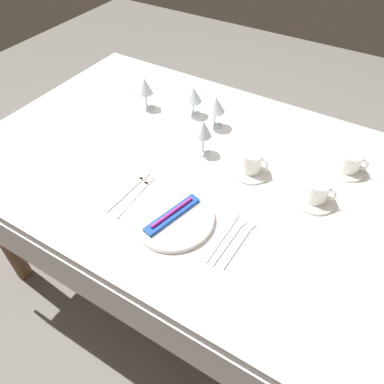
{
  "coord_description": "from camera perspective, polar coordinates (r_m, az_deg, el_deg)",
  "views": [
    {
      "loc": [
        0.46,
        -0.89,
        1.64
      ],
      "look_at": [
        0.01,
        -0.15,
        0.76
      ],
      "focal_mm": 34.78,
      "sensor_mm": 36.0,
      "label": 1
    }
  ],
  "objects": [
    {
      "name": "wine_glass_right",
      "position": [
        1.63,
        -7.23,
        15.61
      ],
      "size": [
        0.07,
        0.07,
        0.14
      ],
      "color": "silver",
      "rests_on": "dining_table"
    },
    {
      "name": "wine_glass_left",
      "position": [
        1.36,
        1.74,
        9.39
      ],
      "size": [
        0.06,
        0.06,
        0.14
      ],
      "color": "silver",
      "rests_on": "dining_table"
    },
    {
      "name": "saucer_right",
      "position": [
        1.35,
        8.9,
        3.3
      ],
      "size": [
        0.14,
        0.14,
        0.01
      ],
      "primitive_type": "cylinder",
      "color": "white",
      "rests_on": "dining_table"
    },
    {
      "name": "wine_glass_centre",
      "position": [
        1.5,
        3.62,
        13.07
      ],
      "size": [
        0.08,
        0.08,
        0.13
      ],
      "color": "silver",
      "rests_on": "dining_table"
    },
    {
      "name": "spoon_soup",
      "position": [
        1.14,
        6.35,
        -6.49
      ],
      "size": [
        0.03,
        0.21,
        0.01
      ],
      "color": "beige",
      "rests_on": "dining_table"
    },
    {
      "name": "saucer_left",
      "position": [
        1.3,
        18.23,
        -1.04
      ],
      "size": [
        0.14,
        0.14,
        0.01
      ],
      "primitive_type": "cylinder",
      "color": "white",
      "rests_on": "dining_table"
    },
    {
      "name": "fork_inner",
      "position": [
        1.28,
        -9.56,
        0.36
      ],
      "size": [
        0.02,
        0.22,
        0.0
      ],
      "color": "beige",
      "rests_on": "dining_table"
    },
    {
      "name": "dining_table",
      "position": [
        1.4,
        2.74,
        1.11
      ],
      "size": [
        1.8,
        1.11,
        0.74
      ],
      "color": "white",
      "rests_on": "ground"
    },
    {
      "name": "saucer_far",
      "position": [
        1.45,
        22.59,
        3.29
      ],
      "size": [
        0.14,
        0.14,
        0.01
      ],
      "primitive_type": "cylinder",
      "color": "white",
      "rests_on": "dining_table"
    },
    {
      "name": "ground_plane",
      "position": [
        1.92,
        2.05,
        -13.08
      ],
      "size": [
        6.0,
        6.0,
        0.0
      ],
      "primitive_type": "plane",
      "color": "slate"
    },
    {
      "name": "fork_outer",
      "position": [
        1.26,
        -8.47,
        -0.35
      ],
      "size": [
        0.03,
        0.21,
        0.0
      ],
      "color": "beige",
      "rests_on": "dining_table"
    },
    {
      "name": "coffee_cup_far",
      "position": [
        1.43,
        23.07,
        4.41
      ],
      "size": [
        0.11,
        0.08,
        0.07
      ],
      "color": "white",
      "rests_on": "saucer_far"
    },
    {
      "name": "spoon_dessert",
      "position": [
        1.14,
        7.84,
        -6.88
      ],
      "size": [
        0.03,
        0.21,
        0.01
      ],
      "color": "beige",
      "rests_on": "dining_table"
    },
    {
      "name": "coffee_cup_right",
      "position": [
        1.32,
        9.19,
        4.64
      ],
      "size": [
        0.1,
        0.08,
        0.07
      ],
      "color": "white",
      "rests_on": "saucer_right"
    },
    {
      "name": "dinner_plate",
      "position": [
        1.17,
        -3.04,
        -3.95
      ],
      "size": [
        0.27,
        0.27,
        0.02
      ],
      "primitive_type": "cylinder",
      "color": "white",
      "rests_on": "dining_table"
    },
    {
      "name": "wine_glass_far",
      "position": [
        1.58,
        0.2,
        14.54
      ],
      "size": [
        0.07,
        0.07,
        0.13
      ],
      "color": "silver",
      "rests_on": "dining_table"
    },
    {
      "name": "coffee_cup_left",
      "position": [
        1.27,
        18.72,
        0.19
      ],
      "size": [
        0.1,
        0.08,
        0.07
      ],
      "color": "white",
      "rests_on": "saucer_left"
    },
    {
      "name": "dinner_knife",
      "position": [
        1.13,
        4.49,
        -6.92
      ],
      "size": [
        0.02,
        0.22,
        0.0
      ],
      "color": "beige",
      "rests_on": "dining_table"
    },
    {
      "name": "toothbrush_package",
      "position": [
        1.16,
        -3.08,
        -3.41
      ],
      "size": [
        0.09,
        0.21,
        0.02
      ],
      "color": "blue",
      "rests_on": "dinner_plate"
    }
  ]
}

